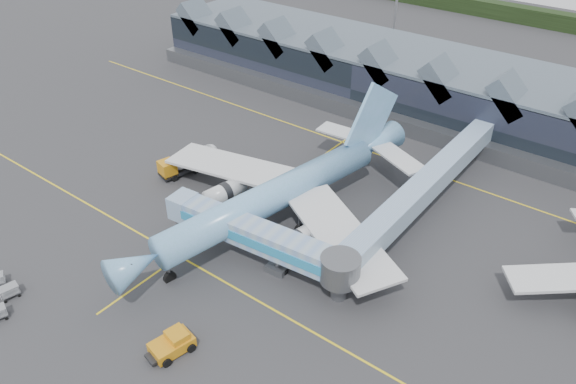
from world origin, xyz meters
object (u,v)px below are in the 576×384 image
Objects in this scene: pushback_tug at (172,344)px; jet_bridge at (269,242)px; main_airliner at (281,192)px; fuel_truck at (189,160)px.

jet_bridge is at bearing 102.54° from pushback_tug.
pushback_tug is (4.77, -23.58, -3.45)m from main_airliner.
pushback_tug is (0.11, -15.37, -2.95)m from jet_bridge.
pushback_tug is at bearing -68.38° from main_airliner.
jet_bridge is 25.15m from fuel_truck.
fuel_truck is at bearing -174.23° from main_airliner.
main_airliner is at bearing 114.38° from jet_bridge.
jet_bridge is (4.66, -8.21, -0.51)m from main_airliner.
main_airliner reaches higher than pushback_tug.
jet_bridge is 2.69× the size of fuel_truck.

